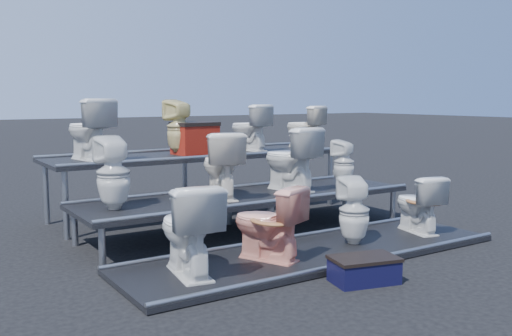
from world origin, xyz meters
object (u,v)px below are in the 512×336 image
toilet_8 (89,129)px  toilet_4 (113,173)px  toilet_3 (418,204)px  red_crate (195,140)px  toilet_1 (268,223)px  toilet_6 (290,159)px  toilet_9 (179,127)px  toilet_0 (188,229)px  step_stool (364,271)px  toilet_5 (221,165)px  toilet_7 (344,162)px  toilet_11 (304,127)px  toilet_2 (354,211)px  toilet_10 (249,128)px

toilet_8 → toilet_4: bearing=73.1°
toilet_3 → red_crate: 3.09m
toilet_1 → toilet_6: size_ratio=0.91×
toilet_8 → toilet_9: (1.24, 0.00, -0.01)m
toilet_0 → toilet_4: 1.37m
toilet_9 → step_stool: toilet_9 is taller
red_crate → toilet_5: bearing=-106.0°
toilet_1 → toilet_3: 2.13m
toilet_7 → toilet_11: toilet_11 is taller
toilet_0 → toilet_6: size_ratio=1.03×
toilet_2 → toilet_3: toilet_2 is taller
toilet_3 → toilet_11: 2.73m
toilet_1 → step_stool: size_ratio=1.29×
toilet_0 → toilet_3: (2.99, 0.00, -0.08)m
toilet_0 → step_stool: (1.29, -0.90, -0.37)m
toilet_1 → toilet_6: (1.22, 1.30, 0.44)m
toilet_3 → step_stool: 1.94m
toilet_5 → red_crate: (0.29, 1.24, 0.20)m
toilet_6 → red_crate: (-0.71, 1.24, 0.19)m
toilet_2 → red_crate: red_crate is taller
toilet_4 → toilet_6: 2.30m
toilet_2 → step_stool: (-0.70, -0.90, -0.32)m
toilet_5 → toilet_7: (1.91, 0.00, -0.09)m
toilet_4 → toilet_7: (3.21, 0.00, -0.08)m
toilet_0 → red_crate: bearing=-109.5°
toilet_3 → toilet_5: size_ratio=0.87×
toilet_2 → toilet_9: toilet_9 is taller
toilet_9 → red_crate: (0.21, -0.06, -0.18)m
toilet_4 → toilet_6: toilet_6 is taller
step_stool → toilet_4: bearing=138.2°
toilet_1 → toilet_10: toilet_10 is taller
toilet_10 → toilet_3: bearing=94.7°
toilet_2 → toilet_7: bearing=-107.0°
toilet_8 → toilet_9: bearing=169.3°
toilet_11 → step_stool: toilet_11 is taller
toilet_6 → toilet_7: (0.91, 0.00, -0.10)m
toilet_3 → red_crate: bearing=-44.7°
toilet_4 → toilet_9: 1.94m
toilet_1 → toilet_5: size_ratio=0.94×
toilet_6 → toilet_10: toilet_10 is taller
toilet_7 → red_crate: bearing=-51.7°
toilet_1 → red_crate: red_crate is taller
toilet_1 → toilet_6: bearing=-156.9°
toilet_5 → toilet_9: 1.36m
toilet_10 → toilet_1: bearing=50.8°
toilet_3 → red_crate: (-1.63, 2.54, 0.66)m
toilet_3 → toilet_4: size_ratio=0.87×
toilet_5 → toilet_6: bearing=-163.6°
toilet_3 → toilet_4: bearing=-9.4°
toilet_4 → toilet_11: 3.77m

